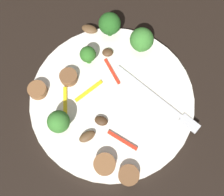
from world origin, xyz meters
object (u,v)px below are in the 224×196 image
at_px(fork, 163,102).
at_px(pepper_strip_0, 112,71).
at_px(sausage_slice_3, 129,175).
at_px(pepper_strip_3, 65,100).
at_px(broccoli_floret_3, 142,40).
at_px(mushroom_2, 108,52).
at_px(broccoli_floret_1, 88,55).
at_px(plate, 112,99).
at_px(broccoli_floret_0, 59,122).
at_px(sausage_slice_2, 69,77).
at_px(broccoli_floret_2, 110,24).
at_px(pepper_strip_1, 122,140).
at_px(pepper_strip_2, 89,91).
at_px(sausage_slice_1, 38,90).
at_px(mushroom_3, 89,29).
at_px(sausage_slice_0, 105,164).
at_px(mushroom_0, 87,136).
at_px(mushroom_1, 101,121).

distance_m(fork, pepper_strip_0, 0.11).
distance_m(sausage_slice_3, pepper_strip_3, 0.17).
xyz_separation_m(broccoli_floret_3, mushroom_2, (-0.05, -0.04, -0.03)).
xyz_separation_m(broccoli_floret_1, broccoli_floret_3, (0.06, 0.07, 0.01)).
xyz_separation_m(plate, broccoli_floret_1, (-0.08, 0.04, 0.03)).
xyz_separation_m(fork, broccoli_floret_0, (-0.12, -0.14, 0.03)).
distance_m(sausage_slice_2, mushroom_2, 0.09).
height_order(broccoli_floret_2, pepper_strip_1, broccoli_floret_2).
bearing_deg(pepper_strip_2, mushroom_2, 101.18).
bearing_deg(sausage_slice_1, broccoli_floret_1, 69.48).
bearing_deg(broccoli_floret_3, mushroom_3, -168.87).
relative_size(plate, pepper_strip_0, 5.26).
relative_size(broccoli_floret_3, pepper_strip_2, 0.97).
xyz_separation_m(pepper_strip_0, pepper_strip_3, (-0.04, -0.09, 0.00)).
relative_size(fork, broccoli_floret_2, 3.32).
bearing_deg(sausage_slice_0, broccoli_floret_3, 108.09).
bearing_deg(mushroom_3, sausage_slice_3, -40.64).
distance_m(plate, broccoli_floret_3, 0.12).
height_order(sausage_slice_2, pepper_strip_2, sausage_slice_2).
relative_size(sausage_slice_0, pepper_strip_0, 0.64).
xyz_separation_m(sausage_slice_1, pepper_strip_1, (0.17, 0.01, -0.01)).
height_order(broccoli_floret_3, sausage_slice_3, broccoli_floret_3).
xyz_separation_m(broccoli_floret_0, broccoli_floret_2, (-0.04, 0.20, 0.00)).
bearing_deg(pepper_strip_2, broccoli_floret_0, -89.76).
distance_m(broccoli_floret_3, pepper_strip_3, 0.17).
bearing_deg(mushroom_2, broccoli_floret_3, 42.97).
distance_m(broccoli_floret_1, sausage_slice_2, 0.05).
distance_m(broccoli_floret_2, mushroom_0, 0.21).
bearing_deg(pepper_strip_3, sausage_slice_3, -14.53).
bearing_deg(pepper_strip_2, pepper_strip_3, -120.99).
distance_m(mushroom_3, pepper_strip_2, 0.13).
bearing_deg(plate, mushroom_2, 130.19).
xyz_separation_m(sausage_slice_1, pepper_strip_3, (0.05, 0.01, -0.01)).
distance_m(sausage_slice_0, sausage_slice_2, 0.17).
bearing_deg(sausage_slice_0, mushroom_0, 157.65).
relative_size(fork, pepper_strip_3, 3.59).
bearing_deg(pepper_strip_0, broccoli_floret_2, 128.01).
bearing_deg(sausage_slice_1, sausage_slice_2, 59.96).
bearing_deg(sausage_slice_2, broccoli_floret_0, -60.42).
bearing_deg(mushroom_3, broccoli_floret_0, -67.59).
bearing_deg(sausage_slice_0, plate, 119.09).
bearing_deg(broccoli_floret_0, mushroom_1, 42.09).
bearing_deg(plate, mushroom_0, -85.68).
height_order(sausage_slice_2, mushroom_3, sausage_slice_2).
xyz_separation_m(pepper_strip_0, pepper_strip_2, (-0.01, -0.06, -0.00)).
relative_size(plate, broccoli_floret_3, 5.12).
height_order(fork, broccoli_floret_0, broccoli_floret_0).
height_order(fork, pepper_strip_0, same).
height_order(sausage_slice_2, sausage_slice_3, sausage_slice_2).
distance_m(sausage_slice_3, pepper_strip_2, 0.16).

